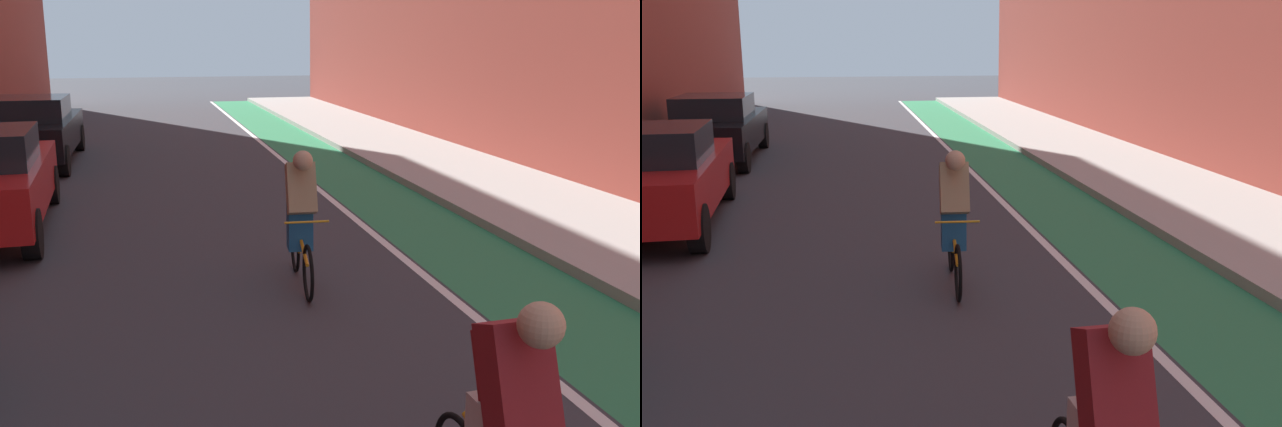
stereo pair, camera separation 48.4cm
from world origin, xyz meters
TOP-DOWN VIEW (x-y plane):
  - ground_plane at (0.00, 17.19)m, footprint 93.22×93.22m
  - bike_lane_paint at (3.37, 19.19)m, footprint 1.60×42.37m
  - lane_divider_stripe at (2.47, 19.19)m, footprint 0.12×42.37m
  - sidewalk_right at (5.67, 19.19)m, footprint 3.01×42.37m
  - parked_sedan_black at (-3.12, 24.26)m, footprint 1.89×4.80m
  - cyclist_trailing at (0.96, 14.70)m, footprint 0.48×1.68m

SIDE VIEW (x-z plane):
  - ground_plane at x=0.00m, z-range 0.00..0.00m
  - bike_lane_paint at x=3.37m, z-range 0.00..0.00m
  - lane_divider_stripe at x=2.47m, z-range 0.00..0.00m
  - sidewalk_right at x=5.67m, z-range 0.00..0.14m
  - parked_sedan_black at x=-3.12m, z-range 0.02..1.55m
  - cyclist_trailing at x=0.96m, z-range 0.05..1.64m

